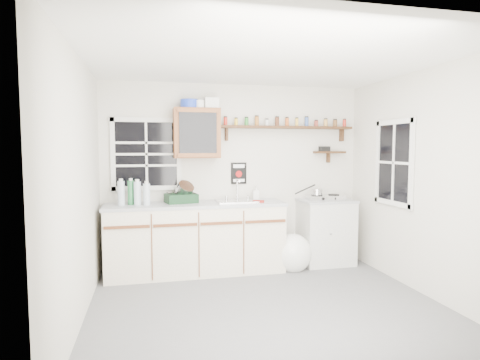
% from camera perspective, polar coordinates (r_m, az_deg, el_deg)
% --- Properties ---
extents(room, '(3.64, 3.24, 2.54)m').
position_cam_1_polar(room, '(4.04, 4.04, -0.84)').
color(room, '#5A5A5D').
rests_on(room, ground).
extents(main_cabinet, '(2.31, 0.63, 0.92)m').
position_cam_1_polar(main_cabinet, '(5.31, -6.25, -8.17)').
color(main_cabinet, beige).
rests_on(main_cabinet, floor).
extents(right_cabinet, '(0.73, 0.57, 0.91)m').
position_cam_1_polar(right_cabinet, '(5.83, 12.08, -7.16)').
color(right_cabinet, '#B7B7B1').
rests_on(right_cabinet, floor).
extents(sink, '(0.52, 0.44, 0.29)m').
position_cam_1_polar(sink, '(5.32, -0.55, -2.99)').
color(sink, silver).
rests_on(sink, main_cabinet).
extents(upper_cabinet, '(0.60, 0.32, 0.65)m').
position_cam_1_polar(upper_cabinet, '(5.33, -6.18, 6.63)').
color(upper_cabinet, brown).
rests_on(upper_cabinet, wall_back).
extents(upper_cabinet_clutter, '(0.50, 0.24, 0.14)m').
position_cam_1_polar(upper_cabinet_clutter, '(5.37, -5.99, 10.73)').
color(upper_cabinet_clutter, '#1B36B2').
rests_on(upper_cabinet_clutter, upper_cabinet).
extents(spice_shelf, '(1.91, 0.18, 0.35)m').
position_cam_1_polar(spice_shelf, '(5.70, 6.70, 7.57)').
color(spice_shelf, black).
rests_on(spice_shelf, wall_back).
extents(secondary_shelf, '(0.45, 0.16, 0.24)m').
position_cam_1_polar(secondary_shelf, '(5.94, 12.39, 3.94)').
color(secondary_shelf, black).
rests_on(secondary_shelf, wall_back).
extents(warning_sign, '(0.22, 0.02, 0.30)m').
position_cam_1_polar(warning_sign, '(5.58, -0.18, 0.97)').
color(warning_sign, black).
rests_on(warning_sign, wall_back).
extents(window_back, '(0.93, 0.03, 0.98)m').
position_cam_1_polar(window_back, '(5.44, -13.16, 3.60)').
color(window_back, black).
rests_on(window_back, wall_back).
extents(window_right, '(0.03, 0.78, 1.08)m').
position_cam_1_polar(window_right, '(5.30, 21.06, 2.31)').
color(window_right, black).
rests_on(window_right, wall_back).
extents(water_bottles, '(0.40, 0.18, 0.33)m').
position_cam_1_polar(water_bottles, '(5.18, -14.86, -1.79)').
color(water_bottles, '#AABAC7').
rests_on(water_bottles, main_cabinet).
extents(dish_rack, '(0.44, 0.36, 0.29)m').
position_cam_1_polar(dish_rack, '(5.28, -8.21, -2.18)').
color(dish_rack, black).
rests_on(dish_rack, main_cabinet).
extents(soap_bottle, '(0.11, 0.11, 0.19)m').
position_cam_1_polar(soap_bottle, '(5.57, 2.34, -1.78)').
color(soap_bottle, white).
rests_on(soap_bottle, main_cabinet).
extents(rag, '(0.19, 0.17, 0.02)m').
position_cam_1_polar(rag, '(5.28, 2.62, -3.06)').
color(rag, maroon).
rests_on(rag, main_cabinet).
extents(hotplate, '(0.53, 0.32, 0.07)m').
position_cam_1_polar(hotplate, '(5.73, 12.03, -2.43)').
color(hotplate, silver).
rests_on(hotplate, right_cabinet).
extents(saucepan, '(0.36, 0.19, 0.16)m').
position_cam_1_polar(saucepan, '(5.67, 10.80, -1.70)').
color(saucepan, silver).
rests_on(saucepan, hotplate).
extents(trash_bag, '(0.46, 0.42, 0.53)m').
position_cam_1_polar(trash_bag, '(5.50, 7.53, -10.27)').
color(trash_bag, white).
rests_on(trash_bag, floor).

